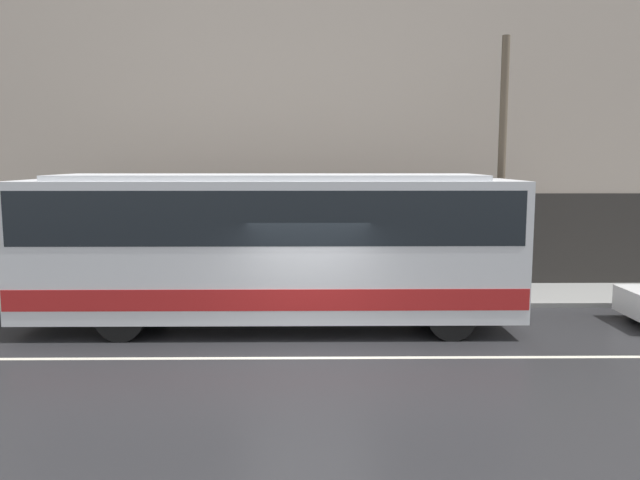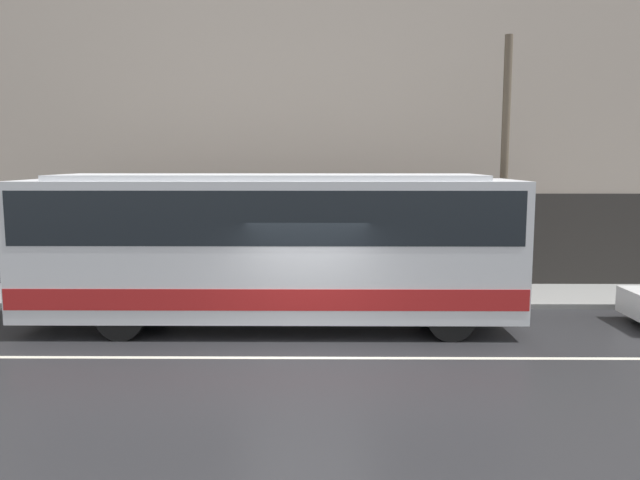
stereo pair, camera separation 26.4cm
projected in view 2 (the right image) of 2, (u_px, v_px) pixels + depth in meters
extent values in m
plane|color=#262628|center=(306.00, 358.00, 11.92)|extent=(60.00, 60.00, 0.00)
cube|color=gray|center=(312.00, 295.00, 17.21)|extent=(60.00, 2.69, 0.13)
cube|color=#B7A899|center=(313.00, 79.00, 17.93)|extent=(60.00, 0.30, 12.18)
cube|color=#2D2B28|center=(313.00, 241.00, 18.36)|extent=(60.00, 0.06, 2.80)
cube|color=beige|center=(306.00, 358.00, 11.92)|extent=(54.00, 0.14, 0.01)
cube|color=silver|center=(270.00, 247.00, 13.96)|extent=(10.93, 2.50, 2.98)
cube|color=#B21E1E|center=(271.00, 288.00, 14.08)|extent=(10.88, 2.52, 0.45)
cube|color=black|center=(270.00, 213.00, 13.87)|extent=(10.60, 2.52, 1.13)
cube|color=orange|center=(514.00, 189.00, 13.75)|extent=(0.12, 1.87, 0.28)
cube|color=silver|center=(269.00, 177.00, 13.76)|extent=(9.29, 2.12, 0.12)
cylinder|color=black|center=(451.00, 317.00, 13.02)|extent=(1.02, 0.28, 1.02)
cylinder|color=black|center=(433.00, 295.00, 15.18)|extent=(1.02, 0.28, 1.02)
cylinder|color=black|center=(120.00, 316.00, 13.07)|extent=(1.02, 0.28, 1.02)
cylinder|color=black|center=(149.00, 294.00, 15.23)|extent=(1.02, 0.28, 1.02)
cylinder|color=brown|center=(504.00, 171.00, 15.94)|extent=(0.20, 0.20, 6.74)
cylinder|color=#333338|center=(141.00, 266.00, 17.42)|extent=(0.36, 0.36, 1.38)
sphere|color=tan|center=(140.00, 237.00, 17.32)|extent=(0.25, 0.25, 0.25)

